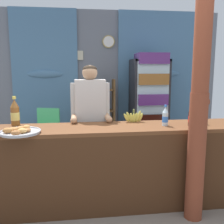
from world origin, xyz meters
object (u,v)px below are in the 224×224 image
soda_bottle_water (165,117)px  pastry_tray (20,131)px  shopkeeper (90,113)px  plastic_lawn_chair (46,129)px  soda_bottle_lime_soda (201,116)px  stall_counter (109,160)px  soda_bottle_iced_tea (15,113)px  banana_bunch (134,117)px  timber_post (199,98)px  soda_bottle_cola (191,116)px  bottle_shelf_rack (103,112)px  drink_fridge (149,98)px

soda_bottle_water → pastry_tray: bearing=-174.1°
shopkeeper → pastry_tray: 0.99m
soda_bottle_water → pastry_tray: soda_bottle_water is taller
plastic_lawn_chair → pastry_tray: (-0.01, -2.02, 0.46)m
soda_bottle_lime_soda → stall_counter: bearing=-173.2°
stall_counter → shopkeeper: size_ratio=2.04×
shopkeeper → soda_bottle_iced_tea: (-0.87, -0.26, 0.06)m
banana_bunch → timber_post: bearing=-49.1°
soda_bottle_iced_tea → soda_bottle_lime_soda: (2.14, -0.20, -0.06)m
stall_counter → plastic_lawn_chair: 2.14m
soda_bottle_water → banana_bunch: (-0.31, 0.24, -0.04)m
soda_bottle_cola → soda_bottle_iced_tea: bearing=171.8°
soda_bottle_iced_tea → soda_bottle_cola: (1.98, -0.29, -0.04)m
soda_bottle_lime_soda → soda_bottle_water: bearing=-174.0°
pastry_tray → soda_bottle_cola: bearing=3.7°
soda_bottle_water → banana_bunch: 0.40m
plastic_lawn_chair → bottle_shelf_rack: bearing=20.3°
bottle_shelf_rack → plastic_lawn_chair: bearing=-159.7°
bottle_shelf_rack → soda_bottle_water: bearing=-77.3°
soda_bottle_iced_tea → stall_counter: bearing=-17.5°
pastry_tray → soda_bottle_water: bearing=5.9°
soda_bottle_lime_soda → bottle_shelf_rack: bearing=113.4°
shopkeeper → soda_bottle_lime_soda: bearing=-19.6°
plastic_lawn_chair → banana_bunch: size_ratio=3.27×
stall_counter → soda_bottle_iced_tea: (-1.04, 0.33, 0.50)m
timber_post → soda_bottle_iced_tea: 2.01m
plastic_lawn_chair → banana_bunch: (1.24, -1.61, 0.50)m
soda_bottle_water → bottle_shelf_rack: bearing=102.7°
stall_counter → drink_fridge: drink_fridge is taller
drink_fridge → soda_bottle_cola: size_ratio=7.42×
bottle_shelf_rack → soda_bottle_water: 2.32m
plastic_lawn_chair → pastry_tray: pastry_tray is taller
banana_bunch → soda_bottle_iced_tea: bearing=179.9°
shopkeeper → stall_counter: bearing=-73.4°
plastic_lawn_chair → drink_fridge: bearing=6.2°
bottle_shelf_rack → soda_bottle_lime_soda: (0.95, -2.20, 0.30)m
soda_bottle_lime_soda → pastry_tray: 2.02m
stall_counter → plastic_lawn_chair: size_ratio=3.83×
banana_bunch → drink_fridge: bearing=69.0°
soda_bottle_cola → soda_bottle_lime_soda: size_ratio=1.23×
soda_bottle_iced_tea → bottle_shelf_rack: bearing=59.3°
soda_bottle_iced_tea → pastry_tray: soda_bottle_iced_tea is taller
soda_bottle_cola → soda_bottle_water: soda_bottle_cola is taller
stall_counter → soda_bottle_cola: size_ratio=13.20×
drink_fridge → soda_bottle_lime_soda: (0.06, -2.02, 0.01)m
stall_counter → banana_bunch: size_ratio=12.51×
stall_counter → shopkeeper: bearing=106.6°
soda_bottle_iced_tea → timber_post: bearing=-17.8°
bottle_shelf_rack → timber_post: bearing=-74.6°
soda_bottle_iced_tea → pastry_tray: 0.44m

